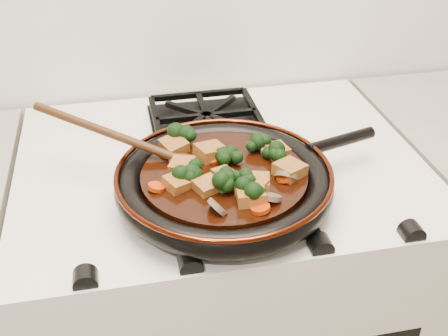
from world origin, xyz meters
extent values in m
cube|color=white|center=(0.00, 1.69, 0.45)|extent=(0.76, 0.60, 0.90)
cylinder|color=black|center=(-0.02, 1.56, 0.93)|extent=(0.33, 0.33, 0.01)
torus|color=black|center=(-0.02, 1.56, 0.94)|extent=(0.36, 0.36, 0.04)
torus|color=#4B190A|center=(-0.02, 1.56, 0.96)|extent=(0.36, 0.36, 0.01)
cylinder|color=black|center=(0.21, 1.62, 0.96)|extent=(0.14, 0.06, 0.02)
cylinder|color=black|center=(-0.02, 1.56, 0.95)|extent=(0.27, 0.27, 0.02)
cube|color=#925821|center=(-0.06, 1.51, 0.97)|extent=(0.05, 0.05, 0.02)
cube|color=#925821|center=(-0.02, 1.54, 0.97)|extent=(0.04, 0.05, 0.02)
cube|color=#925821|center=(-0.09, 1.65, 0.97)|extent=(0.05, 0.06, 0.03)
cube|color=#925821|center=(0.03, 1.51, 0.97)|extent=(0.04, 0.05, 0.02)
cube|color=#925821|center=(0.01, 1.47, 0.97)|extent=(0.05, 0.05, 0.03)
cube|color=#925821|center=(-0.09, 1.58, 0.97)|extent=(0.05, 0.05, 0.02)
cube|color=#925821|center=(-0.03, 1.61, 0.97)|extent=(0.06, 0.06, 0.03)
cube|color=#925821|center=(-0.10, 1.53, 0.97)|extent=(0.05, 0.05, 0.03)
cube|color=#925821|center=(0.01, 1.49, 0.97)|extent=(0.06, 0.06, 0.03)
cube|color=#925821|center=(0.08, 1.53, 0.97)|extent=(0.06, 0.06, 0.03)
cube|color=#925821|center=(0.08, 1.59, 0.97)|extent=(0.04, 0.04, 0.02)
cylinder|color=#B62F05|center=(0.01, 1.45, 0.96)|extent=(0.03, 0.03, 0.01)
cylinder|color=#B62F05|center=(0.07, 1.52, 0.96)|extent=(0.03, 0.03, 0.02)
cylinder|color=#B62F05|center=(-0.01, 1.51, 0.96)|extent=(0.03, 0.03, 0.02)
cylinder|color=#B62F05|center=(-0.03, 1.60, 0.96)|extent=(0.03, 0.03, 0.02)
cylinder|color=#B62F05|center=(-0.13, 1.53, 0.96)|extent=(0.03, 0.03, 0.02)
cylinder|color=brown|center=(-0.05, 1.46, 0.97)|extent=(0.04, 0.04, 0.03)
cylinder|color=brown|center=(0.07, 1.60, 0.97)|extent=(0.04, 0.04, 0.03)
cylinder|color=brown|center=(0.03, 1.47, 0.97)|extent=(0.05, 0.05, 0.02)
cylinder|color=brown|center=(0.07, 1.52, 0.97)|extent=(0.05, 0.05, 0.03)
cylinder|color=brown|center=(0.08, 1.53, 0.97)|extent=(0.04, 0.04, 0.03)
ellipsoid|color=#3F210D|center=(-0.08, 1.60, 0.96)|extent=(0.07, 0.06, 0.02)
cylinder|color=#3F210D|center=(-0.20, 1.66, 1.00)|extent=(0.02, 0.02, 0.28)
camera|label=1|loc=(-0.18, 0.80, 1.47)|focal=45.00mm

